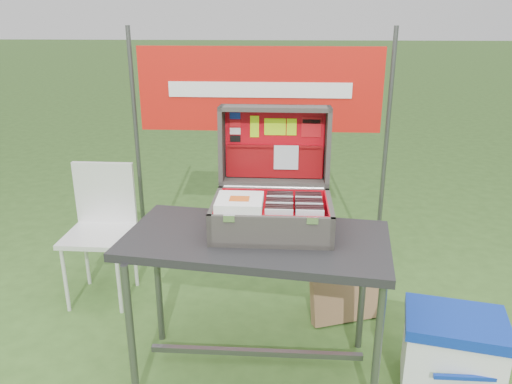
# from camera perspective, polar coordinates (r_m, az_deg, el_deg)

# --- Properties ---
(ground) EXTENTS (80.00, 80.00, 0.00)m
(ground) POSITION_cam_1_polar(r_m,az_deg,el_deg) (2.82, -1.04, -18.95)
(ground) COLOR #365822
(ground) RESTS_ON ground
(table) EXTENTS (1.30, 0.77, 0.77)m
(table) POSITION_cam_1_polar(r_m,az_deg,el_deg) (2.54, 0.00, -13.05)
(table) COLOR #242425
(table) RESTS_ON ground
(table_top) EXTENTS (1.30, 0.77, 0.04)m
(table_top) POSITION_cam_1_polar(r_m,az_deg,el_deg) (2.36, 0.00, -5.53)
(table_top) COLOR #242425
(table_top) RESTS_ON ground
(table_leg_fl) EXTENTS (0.04, 0.04, 0.73)m
(table_leg_fl) POSITION_cam_1_polar(r_m,az_deg,el_deg) (2.44, -14.11, -15.74)
(table_leg_fl) COLOR #59595B
(table_leg_fl) RESTS_ON ground
(table_leg_fr) EXTENTS (0.04, 0.04, 0.73)m
(table_leg_fr) POSITION_cam_1_polar(r_m,az_deg,el_deg) (2.38, 13.74, -16.79)
(table_leg_fr) COLOR #59595B
(table_leg_fr) RESTS_ON ground
(table_leg_bl) EXTENTS (0.04, 0.04, 0.73)m
(table_leg_bl) POSITION_cam_1_polar(r_m,az_deg,el_deg) (2.85, -11.13, -10.08)
(table_leg_bl) COLOR #59595B
(table_leg_bl) RESTS_ON ground
(table_leg_br) EXTENTS (0.04, 0.04, 0.73)m
(table_leg_br) POSITION_cam_1_polar(r_m,az_deg,el_deg) (2.79, 12.07, -10.78)
(table_leg_br) COLOR #59595B
(table_leg_br) RESTS_ON ground
(table_brace) EXTENTS (1.09, 0.03, 0.03)m
(table_brace) POSITION_cam_1_polar(r_m,az_deg,el_deg) (2.69, 0.00, -17.85)
(table_brace) COLOR #59595B
(table_brace) RESTS_ON ground
(suitcase) EXTENTS (0.57, 0.56, 0.55)m
(suitcase) POSITION_cam_1_polar(r_m,az_deg,el_deg) (2.38, 1.94, 2.25)
(suitcase) COLOR #524F48
(suitcase) RESTS_ON table
(suitcase_base_bottom) EXTENTS (0.57, 0.40, 0.02)m
(suitcase_base_bottom) POSITION_cam_1_polar(r_m,az_deg,el_deg) (2.41, 1.82, -4.20)
(suitcase_base_bottom) COLOR #524F48
(suitcase_base_bottom) RESTS_ON table_top
(suitcase_base_wall_front) EXTENTS (0.57, 0.02, 0.15)m
(suitcase_base_wall_front) POSITION_cam_1_polar(r_m,az_deg,el_deg) (2.21, 1.66, -4.64)
(suitcase_base_wall_front) COLOR #524F48
(suitcase_base_wall_front) RESTS_ON table_top
(suitcase_base_wall_back) EXTENTS (0.57, 0.02, 0.15)m
(suitcase_base_wall_back) POSITION_cam_1_polar(r_m,az_deg,el_deg) (2.57, 1.99, -1.17)
(suitcase_base_wall_back) COLOR #524F48
(suitcase_base_wall_back) RESTS_ON table_top
(suitcase_base_wall_left) EXTENTS (0.02, 0.40, 0.15)m
(suitcase_base_wall_left) POSITION_cam_1_polar(r_m,az_deg,el_deg) (2.41, -4.65, -2.61)
(suitcase_base_wall_left) COLOR #524F48
(suitcase_base_wall_left) RESTS_ON table_top
(suitcase_base_wall_right) EXTENTS (0.02, 0.40, 0.15)m
(suitcase_base_wall_right) POSITION_cam_1_polar(r_m,az_deg,el_deg) (2.40, 8.37, -2.91)
(suitcase_base_wall_right) COLOR #524F48
(suitcase_base_wall_right) RESTS_ON table_top
(suitcase_liner_floor) EXTENTS (0.52, 0.36, 0.01)m
(suitcase_liner_floor) POSITION_cam_1_polar(r_m,az_deg,el_deg) (2.41, 1.83, -3.89)
(suitcase_liner_floor) COLOR red
(suitcase_liner_floor) RESTS_ON suitcase_base_bottom
(suitcase_latch_left) EXTENTS (0.05, 0.01, 0.03)m
(suitcase_latch_left) POSITION_cam_1_polar(r_m,az_deg,el_deg) (2.19, -3.11, -3.05)
(suitcase_latch_left) COLOR silver
(suitcase_latch_left) RESTS_ON suitcase_base_wall_front
(suitcase_latch_right) EXTENTS (0.05, 0.01, 0.03)m
(suitcase_latch_right) POSITION_cam_1_polar(r_m,az_deg,el_deg) (2.18, 6.47, -3.27)
(suitcase_latch_right) COLOR silver
(suitcase_latch_right) RESTS_ON suitcase_base_wall_front
(suitcase_hinge) EXTENTS (0.51, 0.02, 0.02)m
(suitcase_hinge) POSITION_cam_1_polar(r_m,az_deg,el_deg) (2.55, 2.02, 0.52)
(suitcase_hinge) COLOR silver
(suitcase_hinge) RESTS_ON suitcase_base_wall_back
(suitcase_lid_back) EXTENTS (0.57, 0.04, 0.41)m
(suitcase_lid_back) POSITION_cam_1_polar(r_m,az_deg,el_deg) (2.64, 2.17, 5.59)
(suitcase_lid_back) COLOR #524F48
(suitcase_lid_back) RESTS_ON suitcase_base_wall_back
(suitcase_lid_rim_far) EXTENTS (0.57, 0.15, 0.03)m
(suitcase_lid_rim_far) POSITION_cam_1_polar(r_m,az_deg,el_deg) (2.55, 2.19, 9.54)
(suitcase_lid_rim_far) COLOR #524F48
(suitcase_lid_rim_far) RESTS_ON suitcase_lid_back
(suitcase_lid_rim_near) EXTENTS (0.57, 0.15, 0.03)m
(suitcase_lid_rim_near) POSITION_cam_1_polar(r_m,az_deg,el_deg) (2.62, 2.07, 1.21)
(suitcase_lid_rim_near) COLOR #524F48
(suitcase_lid_rim_near) RESTS_ON suitcase_lid_back
(suitcase_lid_rim_left) EXTENTS (0.02, 0.17, 0.41)m
(suitcase_lid_rim_left) POSITION_cam_1_polar(r_m,az_deg,el_deg) (2.60, -3.91, 5.40)
(suitcase_lid_rim_left) COLOR #524F48
(suitcase_lid_rim_left) RESTS_ON suitcase_lid_back
(suitcase_lid_rim_right) EXTENTS (0.02, 0.17, 0.41)m
(suitcase_lid_rim_right) POSITION_cam_1_polar(r_m,az_deg,el_deg) (2.58, 8.20, 5.17)
(suitcase_lid_rim_right) COLOR #524F48
(suitcase_lid_rim_right) RESTS_ON suitcase_lid_back
(suitcase_lid_liner) EXTENTS (0.52, 0.02, 0.36)m
(suitcase_lid_liner) POSITION_cam_1_polar(r_m,az_deg,el_deg) (2.63, 2.16, 5.53)
(suitcase_lid_liner) COLOR red
(suitcase_lid_liner) RESTS_ON suitcase_lid_back
(suitcase_liner_wall_front) EXTENTS (0.52, 0.01, 0.13)m
(suitcase_liner_wall_front) POSITION_cam_1_polar(r_m,az_deg,el_deg) (2.22, 1.68, -4.23)
(suitcase_liner_wall_front) COLOR red
(suitcase_liner_wall_front) RESTS_ON suitcase_base_bottom
(suitcase_liner_wall_back) EXTENTS (0.52, 0.01, 0.13)m
(suitcase_liner_wall_back) POSITION_cam_1_polar(r_m,az_deg,el_deg) (2.55, 1.98, -1.05)
(suitcase_liner_wall_back) COLOR red
(suitcase_liner_wall_back) RESTS_ON suitcase_base_bottom
(suitcase_liner_wall_left) EXTENTS (0.01, 0.36, 0.13)m
(suitcase_liner_wall_left) POSITION_cam_1_polar(r_m,az_deg,el_deg) (2.40, -4.32, -2.37)
(suitcase_liner_wall_left) COLOR red
(suitcase_liner_wall_left) RESTS_ON suitcase_base_bottom
(suitcase_liner_wall_right) EXTENTS (0.01, 0.36, 0.13)m
(suitcase_liner_wall_right) POSITION_cam_1_polar(r_m,az_deg,el_deg) (2.39, 8.04, -2.65)
(suitcase_liner_wall_right) COLOR red
(suitcase_liner_wall_right) RESTS_ON suitcase_base_bottom
(suitcase_lid_pocket) EXTENTS (0.50, 0.04, 0.16)m
(suitcase_lid_pocket) POSITION_cam_1_polar(r_m,az_deg,el_deg) (2.63, 2.12, 3.43)
(suitcase_lid_pocket) COLOR maroon
(suitcase_lid_pocket) RESTS_ON suitcase_lid_liner
(suitcase_pocket_edge) EXTENTS (0.49, 0.02, 0.02)m
(suitcase_pocket_edge) POSITION_cam_1_polar(r_m,az_deg,el_deg) (2.60, 2.14, 5.14)
(suitcase_pocket_edge) COLOR maroon
(suitcase_pocket_edge) RESTS_ON suitcase_lid_pocket
(suitcase_pocket_cd) EXTENTS (0.13, 0.02, 0.13)m
(suitcase_pocket_cd) POSITION_cam_1_polar(r_m,az_deg,el_deg) (2.60, 3.46, 3.97)
(suitcase_pocket_cd) COLOR silver
(suitcase_pocket_cd) RESTS_ON suitcase_lid_pocket
(lid_sticker_cc_a) EXTENTS (0.06, 0.00, 0.03)m
(lid_sticker_cc_a) POSITION_cam_1_polar(r_m,az_deg,el_deg) (2.61, -2.41, 8.70)
(lid_sticker_cc_a) COLOR #1933B2
(lid_sticker_cc_a) RESTS_ON suitcase_lid_liner
(lid_sticker_cc_b) EXTENTS (0.06, 0.00, 0.03)m
(lid_sticker_cc_b) POSITION_cam_1_polar(r_m,az_deg,el_deg) (2.62, -2.40, 7.84)
(lid_sticker_cc_b) COLOR red
(lid_sticker_cc_b) RESTS_ON suitcase_lid_liner
(lid_sticker_cc_c) EXTENTS (0.06, 0.00, 0.03)m
(lid_sticker_cc_c) POSITION_cam_1_polar(r_m,az_deg,el_deg) (2.62, -2.39, 6.97)
(lid_sticker_cc_c) COLOR white
(lid_sticker_cc_c) RESTS_ON suitcase_lid_liner
(lid_sticker_cc_d) EXTENTS (0.06, 0.00, 0.03)m
(lid_sticker_cc_d) POSITION_cam_1_polar(r_m,az_deg,el_deg) (2.63, -2.38, 6.11)
(lid_sticker_cc_d) COLOR black
(lid_sticker_cc_d) RESTS_ON suitcase_lid_liner
(lid_card_neon_tall) EXTENTS (0.05, 0.01, 0.11)m
(lid_card_neon_tall) POSITION_cam_1_polar(r_m,az_deg,el_deg) (2.61, -0.17, 7.49)
(lid_card_neon_tall) COLOR #B6FC0E
(lid_card_neon_tall) RESTS_ON suitcase_lid_liner
(lid_card_neon_main) EXTENTS (0.11, 0.01, 0.09)m
(lid_card_neon_main) POSITION_cam_1_polar(r_m,az_deg,el_deg) (2.60, 2.19, 7.45)
(lid_card_neon_main) COLOR #B6FC0E
(lid_card_neon_main) RESTS_ON suitcase_lid_liner
(lid_card_neon_small) EXTENTS (0.05, 0.01, 0.09)m
(lid_card_neon_small) POSITION_cam_1_polar(r_m,az_deg,el_deg) (2.60, 4.10, 7.41)
(lid_card_neon_small) COLOR #B6FC0E
(lid_card_neon_small) RESTS_ON suitcase_lid_liner
(lid_sticker_band) EXTENTS (0.10, 0.01, 0.10)m
(lid_sticker_band) POSITION_cam_1_polar(r_m,az_deg,el_deg) (2.61, 6.34, 7.36)
(lid_sticker_band) COLOR red
(lid_sticker_band) RESTS_ON suitcase_lid_liner
(lid_sticker_band_bar) EXTENTS (0.09, 0.00, 0.02)m
(lid_sticker_band_bar) POSITION_cam_1_polar(r_m,az_deg,el_deg) (2.60, 6.36, 8.01)
(lid_sticker_band_bar) COLOR black
(lid_sticker_band_bar) RESTS_ON suitcase_lid_liner
(cd_left_0) EXTENTS (0.13, 0.01, 0.14)m
(cd_left_0) POSITION_cam_1_polar(r_m,az_deg,el_deg) (2.23, 2.61, -3.71)
(cd_left_0) COLOR silver
(cd_left_0) RESTS_ON suitcase_liner_floor
(cd_left_1) EXTENTS (0.13, 0.01, 0.14)m
(cd_left_1) POSITION_cam_1_polar(r_m,az_deg,el_deg) (2.25, 2.63, -3.49)
(cd_left_1) COLOR black
(cd_left_1) RESTS_ON suitcase_liner_floor
(cd_left_2) EXTENTS (0.13, 0.01, 0.14)m
(cd_left_2) POSITION_cam_1_polar(r_m,az_deg,el_deg) (2.28, 2.64, -3.28)
(cd_left_2) COLOR black
(cd_left_2) RESTS_ON suitcase_liner_floor
(cd_left_3) EXTENTS (0.13, 0.01, 0.14)m
(cd_left_3) POSITION_cam_1_polar(r_m,az_deg,el_deg) (2.30, 2.65, -3.06)
(cd_left_3) COLOR black
(cd_left_3) RESTS_ON suitcase_liner_floor
(cd_left_4) EXTENTS (0.13, 0.01, 0.14)m
(cd_left_4) POSITION_cam_1_polar(r_m,az_deg,el_deg) (2.32, 2.66, -2.85)
(cd_left_4) COLOR silver
(cd_left_4) RESTS_ON suitcase_liner_floor
(cd_left_5) EXTENTS (0.13, 0.01, 0.14)m
(cd_left_5) POSITION_cam_1_polar(r_m,az_deg,el_deg) (2.34, 2.68, -2.65)
(cd_left_5) COLOR black
(cd_left_5) RESTS_ON suitcase_liner_floor
(cd_left_6) EXTENTS (0.13, 0.01, 0.14)m
(cd_left_6) POSITION_cam_1_polar(r_m,az_deg,el_deg) (2.36, 2.69, -2.45)
(cd_left_6) COLOR black
(cd_left_6) RESTS_ON suitcase_liner_floor
(cd_left_7) EXTENTS (0.13, 0.01, 0.14)m
(cd_left_7) POSITION_cam_1_polar(r_m,az_deg,el_deg) (2.38, 2.70, -2.25)
(cd_left_7) COLOR black
(cd_left_7) RESTS_ON suitcase_liner_floor
(cd_left_8) EXTENTS (0.13, 0.01, 0.14)m
(cd_left_8) POSITION_cam_1_polar(r_m,az_deg,el_deg) (2.40, 2.71, -2.05)
(cd_left_8) COLOR silver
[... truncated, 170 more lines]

